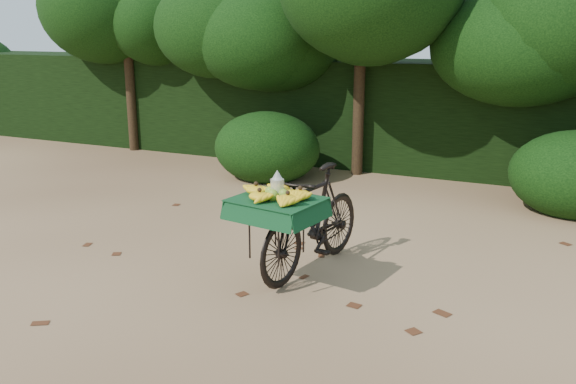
% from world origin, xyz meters
% --- Properties ---
extents(ground, '(80.00, 80.00, 0.00)m').
position_xyz_m(ground, '(0.00, 0.00, 0.00)').
color(ground, tan).
rests_on(ground, ground).
extents(vendor_bicycle, '(0.89, 1.85, 1.05)m').
position_xyz_m(vendor_bicycle, '(-0.86, 1.04, 0.53)').
color(vendor_bicycle, black).
rests_on(vendor_bicycle, ground).
extents(hedge_backdrop, '(26.00, 1.80, 1.80)m').
position_xyz_m(hedge_backdrop, '(0.00, 6.30, 0.90)').
color(hedge_backdrop, black).
rests_on(hedge_backdrop, ground).
extents(tree_row, '(14.50, 2.00, 4.00)m').
position_xyz_m(tree_row, '(-0.65, 5.50, 2.00)').
color(tree_row, black).
rests_on(tree_row, ground).
extents(bush_clumps, '(8.80, 1.70, 0.90)m').
position_xyz_m(bush_clumps, '(0.50, 4.30, 0.45)').
color(bush_clumps, black).
rests_on(bush_clumps, ground).
extents(leaf_litter, '(7.00, 7.30, 0.01)m').
position_xyz_m(leaf_litter, '(0.00, 0.65, 0.01)').
color(leaf_litter, '#502815').
rests_on(leaf_litter, ground).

